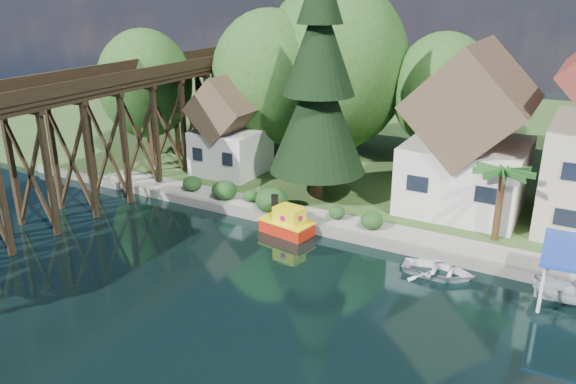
% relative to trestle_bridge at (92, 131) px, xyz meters
% --- Properties ---
extents(ground, '(140.00, 140.00, 0.00)m').
position_rel_trestle_bridge_xyz_m(ground, '(16.00, -5.17, -5.35)').
color(ground, black).
rests_on(ground, ground).
extents(bank, '(140.00, 52.00, 0.50)m').
position_rel_trestle_bridge_xyz_m(bank, '(16.00, 28.83, -5.10)').
color(bank, '#324F1F').
rests_on(bank, ground).
extents(seawall, '(60.00, 0.40, 0.62)m').
position_rel_trestle_bridge_xyz_m(seawall, '(20.00, 2.83, -5.04)').
color(seawall, slate).
rests_on(seawall, ground).
extents(promenade, '(50.00, 2.60, 0.06)m').
position_rel_trestle_bridge_xyz_m(promenade, '(22.00, 4.13, -4.82)').
color(promenade, gray).
rests_on(promenade, bank).
extents(trestle_bridge, '(4.12, 44.18, 9.30)m').
position_rel_trestle_bridge_xyz_m(trestle_bridge, '(0.00, 0.00, 0.00)').
color(trestle_bridge, black).
rests_on(trestle_bridge, ground).
extents(house_left, '(7.64, 8.64, 11.02)m').
position_rel_trestle_bridge_xyz_m(house_left, '(23.00, 10.83, -0.21)').
color(house_left, silver).
rests_on(house_left, bank).
extents(shed, '(5.09, 5.40, 7.85)m').
position_rel_trestle_bridge_xyz_m(shed, '(5.00, 9.33, -1.52)').
color(shed, silver).
rests_on(shed, bank).
extents(bg_trees, '(49.90, 13.30, 10.57)m').
position_rel_trestle_bridge_xyz_m(bg_trees, '(17.00, 16.08, 1.94)').
color(bg_trees, '#382314').
rests_on(bg_trees, bank).
extents(shrubs, '(15.76, 2.47, 1.70)m').
position_rel_trestle_bridge_xyz_m(shrubs, '(11.40, 4.09, -4.12)').
color(shrubs, '#163A15').
rests_on(shrubs, bank).
extents(conifer, '(6.67, 6.67, 16.42)m').
position_rel_trestle_bridge_xyz_m(conifer, '(13.54, 7.50, 3.06)').
color(conifer, '#382314').
rests_on(conifer, bank).
extents(palm_tree, '(3.34, 3.34, 4.72)m').
position_rel_trestle_bridge_xyz_m(palm_tree, '(25.95, 6.21, -0.73)').
color(palm_tree, '#382314').
rests_on(palm_tree, bank).
extents(tugboat, '(3.56, 2.34, 2.40)m').
position_rel_trestle_bridge_xyz_m(tugboat, '(14.21, 1.98, -4.63)').
color(tugboat, red).
rests_on(tugboat, ground).
extents(boat_white_a, '(3.98, 2.95, 0.79)m').
position_rel_trestle_bridge_xyz_m(boat_white_a, '(23.97, 1.13, -4.95)').
color(boat_white_a, white).
rests_on(boat_white_a, ground).
extents(boat_canopy, '(3.69, 4.61, 2.91)m').
position_rel_trestle_bridge_xyz_m(boat_canopy, '(30.35, 1.37, -4.10)').
color(boat_canopy, silver).
rests_on(boat_canopy, ground).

